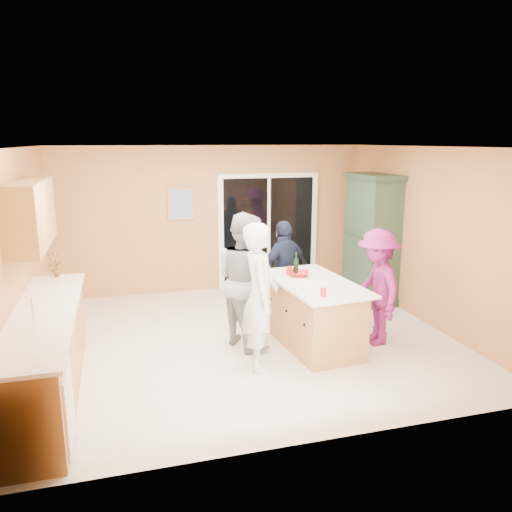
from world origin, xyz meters
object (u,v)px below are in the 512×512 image
object	(u,v)px
woman_grey	(245,280)
woman_navy	(285,270)
woman_white	(260,297)
woman_magenta	(377,287)
kitchen_island	(313,316)
green_hutch	(371,239)

from	to	relation	value
woman_grey	woman_navy	xyz separation A→B (m)	(0.83, 0.82, -0.13)
woman_white	woman_magenta	xyz separation A→B (m)	(1.71, 0.30, -0.10)
kitchen_island	woman_white	bearing A→B (deg)	-158.49
kitchen_island	woman_magenta	distance (m)	0.93
green_hutch	woman_white	size ratio (longest dim) A/B	1.21
kitchen_island	woman_navy	world-z (taller)	woman_navy
woman_grey	kitchen_island	bearing A→B (deg)	-129.49
green_hutch	woman_white	bearing A→B (deg)	-141.16
woman_magenta	woman_white	bearing A→B (deg)	-75.19
woman_white	woman_grey	xyz separation A→B (m)	(0.01, 0.72, 0.01)
woman_magenta	kitchen_island	bearing A→B (deg)	-94.14
kitchen_island	green_hutch	distance (m)	2.44
woman_white	woman_magenta	size ratio (longest dim) A/B	1.13
kitchen_island	woman_magenta	bearing A→B (deg)	-14.10
kitchen_island	green_hutch	bearing A→B (deg)	38.84
kitchen_island	woman_grey	distance (m)	1.02
woman_grey	woman_navy	distance (m)	1.17
kitchen_island	woman_navy	distance (m)	1.16
green_hutch	woman_grey	bearing A→B (deg)	-152.31
woman_navy	woman_white	bearing A→B (deg)	38.32
woman_grey	green_hutch	bearing A→B (deg)	-82.95
green_hutch	woman_navy	size ratio (longest dim) A/B	1.41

